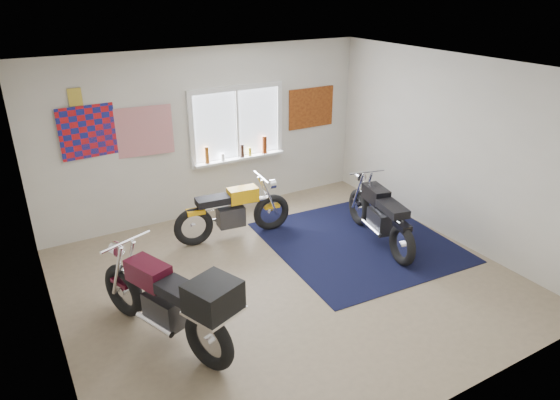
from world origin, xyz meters
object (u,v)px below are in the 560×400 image
navy_rug (359,242)px  yellow_triumph (233,213)px  black_chrome_bike (380,216)px  maroon_tourer (172,302)px

navy_rug → yellow_triumph: (-1.55, 1.10, 0.40)m
black_chrome_bike → maroon_tourer: maroon_tourer is taller
navy_rug → maroon_tourer: size_ratio=1.30×
navy_rug → maroon_tourer: bearing=-165.2°
navy_rug → maroon_tourer: (-3.14, -0.83, 0.54)m
black_chrome_bike → maroon_tourer: 3.47m
yellow_triumph → maroon_tourer: bearing=-123.7°
black_chrome_bike → yellow_triumph: bearing=67.1°
black_chrome_bike → maroon_tourer: bearing=113.3°
navy_rug → maroon_tourer: 3.30m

